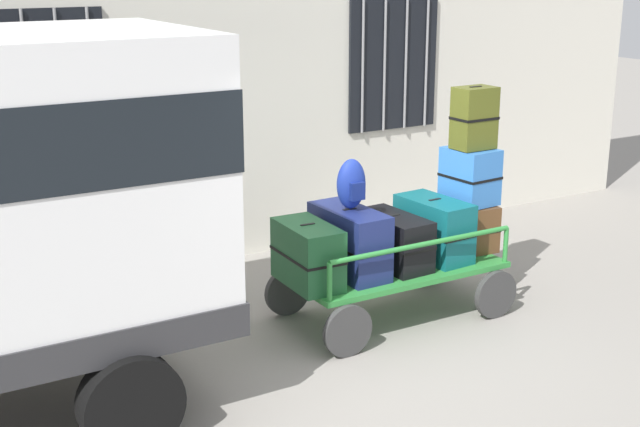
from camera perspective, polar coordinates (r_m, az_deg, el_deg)
The scene contains 12 objects.
ground_plane at distance 7.49m, azimuth 2.88°, elevation -9.02°, with size 40.00×40.00×0.00m, color gray.
building_wall at distance 9.38m, azimuth -7.04°, elevation 11.86°, with size 12.00×0.38×5.00m.
luggage_cart at distance 8.10m, azimuth 4.66°, elevation -4.05°, with size 2.06×1.10×0.50m.
cart_railing at distance 7.97m, azimuth 4.72°, elevation -1.40°, with size 1.93×0.96×0.35m.
suitcase_left_bottom at distance 7.48m, azimuth -0.80°, elevation -2.68°, with size 0.40×0.73×0.54m.
suitcase_midleft_bottom at distance 7.74m, azimuth 1.90°, elevation -1.82°, with size 0.40×0.84×0.59m.
suitcase_center_bottom at distance 7.98m, azimuth 4.74°, elevation -1.75°, with size 0.41×0.80×0.47m.
suitcase_midright_bottom at distance 8.22m, azimuth 7.37°, elevation -0.98°, with size 0.43×0.79×0.56m.
suitcase_right_bottom at distance 8.53m, azimuth 9.63°, elevation -0.82°, with size 0.44×0.53×0.45m.
suitcase_right_middle at distance 8.42m, azimuth 9.69°, elevation 2.42°, with size 0.43×0.51×0.53m.
suitcase_right_top at distance 8.29m, azimuth 9.96°, elevation 6.12°, with size 0.39×0.28×0.58m.
backpack at distance 7.60m, azimuth 2.05°, elevation 1.90°, with size 0.27×0.22×0.44m.
Camera 1 is at (-3.77, -5.63, 3.19)m, focal length 49.42 mm.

